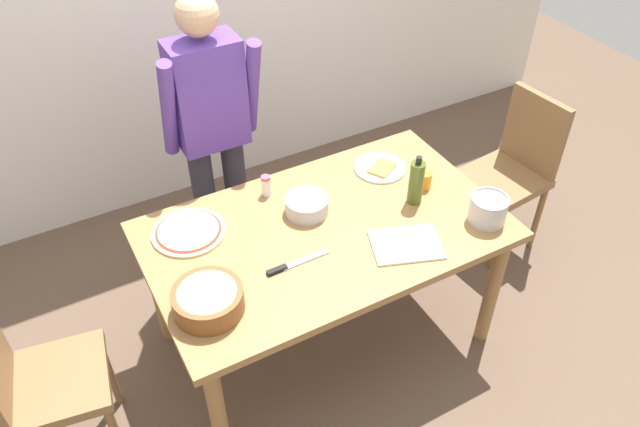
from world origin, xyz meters
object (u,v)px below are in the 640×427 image
chair_wooden_left (34,378)px  chair_wooden_right (515,165)px  salt_shaker (266,185)px  cutting_board_white (406,245)px  dining_table (325,243)px  plate_with_slice (380,168)px  olive_oil_bottle (416,182)px  person_cook (212,127)px  steel_pot (488,209)px  popcorn_bowl (208,298)px  mixing_bowl_steel (307,205)px  pizza_raw_on_board (189,231)px  cup_orange (424,180)px  chef_knife (290,265)px

chair_wooden_left → chair_wooden_right: 2.65m
salt_shaker → chair_wooden_left: bearing=-163.5°
salt_shaker → cutting_board_white: size_ratio=0.35×
dining_table → plate_with_slice: size_ratio=6.15×
olive_oil_bottle → cutting_board_white: olive_oil_bottle is taller
plate_with_slice → person_cook: bearing=143.9°
plate_with_slice → steel_pot: (0.21, -0.56, 0.06)m
dining_table → popcorn_bowl: bearing=-162.8°
mixing_bowl_steel → cutting_board_white: 0.49m
person_cook → olive_oil_bottle: bearing=-49.0°
pizza_raw_on_board → cup_orange: 1.14m
pizza_raw_on_board → chef_knife: 0.51m
chair_wooden_left → pizza_raw_on_board: 0.85m
chef_knife → chair_wooden_left: bearing=172.9°
chair_wooden_right → cutting_board_white: chair_wooden_right is taller
steel_pot → cup_orange: 0.35m
cutting_board_white → popcorn_bowl: bearing=175.2°
person_cook → plate_with_slice: bearing=-36.1°
cup_orange → chair_wooden_left: bearing=-178.9°
plate_with_slice → olive_oil_bottle: size_ratio=1.02×
dining_table → chair_wooden_left: chair_wooden_left is taller
person_cook → popcorn_bowl: size_ratio=5.79×
mixing_bowl_steel → salt_shaker: size_ratio=1.89×
pizza_raw_on_board → mixing_bowl_steel: (0.53, -0.13, 0.03)m
chair_wooden_left → chef_knife: 1.11m
chair_wooden_left → pizza_raw_on_board: (0.77, 0.27, 0.23)m
olive_oil_bottle → steel_pot: size_ratio=1.48×
plate_with_slice → mixing_bowl_steel: 0.49m
person_cook → salt_shaker: size_ratio=15.28×
pizza_raw_on_board → steel_pot: 1.35m
chair_wooden_right → steel_pot: (-0.65, -0.46, 0.29)m
cup_orange → pizza_raw_on_board: bearing=168.2°
salt_shaker → pizza_raw_on_board: bearing=-169.0°
chair_wooden_left → chef_knife: (1.08, -0.13, 0.23)m
olive_oil_bottle → cutting_board_white: bearing=-131.5°
chair_wooden_right → cup_orange: bearing=-170.6°
chair_wooden_right → pizza_raw_on_board: chair_wooden_right is taller
pizza_raw_on_board → salt_shaker: salt_shaker is taller
plate_with_slice → salt_shaker: 0.60m
salt_shaker → cutting_board_white: (0.38, -0.62, -0.05)m
chair_wooden_left → salt_shaker: (1.19, 0.35, 0.27)m
cup_orange → cutting_board_white: cup_orange is taller
olive_oil_bottle → steel_pot: (0.21, -0.27, -0.05)m
person_cook → salt_shaker: person_cook is taller
chair_wooden_left → cup_orange: 1.90m
cup_orange → salt_shaker: size_ratio=0.80×
chair_wooden_left → chef_knife: chair_wooden_left is taller
dining_table → chair_wooden_left: bearing=-179.9°
salt_shaker → cup_orange: bearing=-24.5°
chair_wooden_right → salt_shaker: 1.49m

